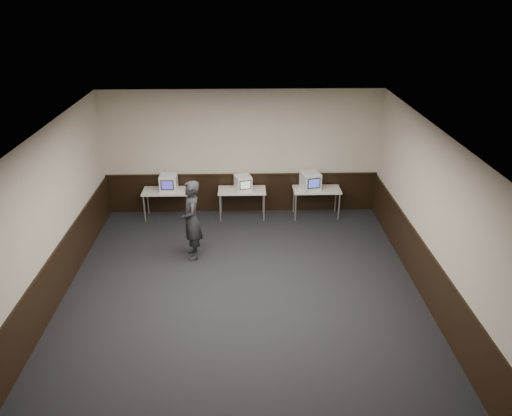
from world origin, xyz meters
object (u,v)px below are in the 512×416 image
(desk_right, at_px, (317,191))
(emac_center, at_px, (243,183))
(person, at_px, (192,220))
(desk_left, at_px, (167,193))
(desk_center, at_px, (242,192))
(emac_left, at_px, (169,183))
(emac_right, at_px, (310,181))

(desk_right, distance_m, emac_center, 1.89)
(desk_right, height_order, person, person)
(desk_left, height_order, desk_center, same)
(desk_right, xyz_separation_m, person, (-2.98, -2.03, 0.21))
(desk_center, bearing_deg, desk_left, 180.00)
(desk_right, distance_m, person, 3.61)
(emac_center, bearing_deg, person, -135.02)
(desk_left, distance_m, emac_center, 1.95)
(desk_left, height_order, emac_left, emac_left)
(emac_right, bearing_deg, desk_left, 165.36)
(emac_left, distance_m, person, 2.17)
(desk_left, xyz_separation_m, desk_right, (3.80, 0.00, 0.00))
(emac_left, relative_size, person, 0.26)
(desk_left, relative_size, emac_center, 2.45)
(emac_left, bearing_deg, desk_left, 179.73)
(desk_center, distance_m, person, 2.31)
(desk_right, bearing_deg, desk_center, 180.00)
(desk_left, distance_m, desk_right, 3.80)
(person, bearing_deg, desk_center, 142.04)
(desk_left, height_order, emac_center, emac_center)
(emac_left, relative_size, emac_center, 0.94)
(desk_center, distance_m, desk_right, 1.90)
(emac_right, bearing_deg, person, -158.78)
(desk_right, bearing_deg, desk_left, 180.00)
(desk_right, height_order, emac_right, emac_right)
(emac_right, xyz_separation_m, person, (-2.81, -2.03, -0.08))
(emac_center, bearing_deg, desk_center, 130.31)
(desk_center, bearing_deg, emac_right, -0.04)
(desk_left, height_order, desk_right, same)
(desk_center, relative_size, emac_left, 2.61)
(desk_right, bearing_deg, emac_left, -179.99)
(desk_center, xyz_separation_m, person, (-1.08, -2.03, 0.21))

